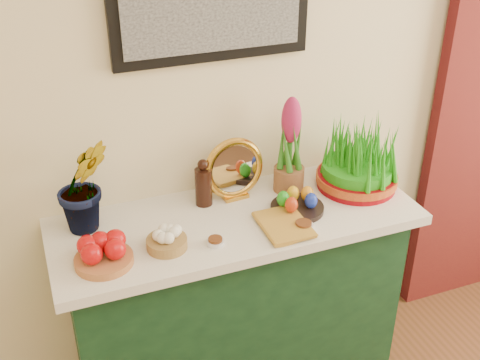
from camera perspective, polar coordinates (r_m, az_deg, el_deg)
name	(u,v)px	position (r m, az deg, el deg)	size (l,w,h in m)	color
sideboard	(236,308)	(2.57, -0.41, -12.08)	(1.30, 0.45, 0.85)	#163E1F
tablecloth	(235,219)	(2.30, -0.45, -3.77)	(1.40, 0.55, 0.04)	white
hyacinth_green	(82,171)	(2.17, -14.76, 0.85)	(0.24, 0.20, 0.47)	#2D771E
apple_bowl	(103,253)	(2.07, -12.85, -6.80)	(0.25, 0.25, 0.10)	#A86234
garlic_basket	(167,240)	(2.11, -6.97, -5.66)	(0.15, 0.15, 0.08)	#A37A41
vinegar_cruet	(204,185)	(2.32, -3.48, -0.45)	(0.07, 0.07, 0.19)	black
mirror	(234,169)	(2.35, -0.56, 1.01)	(0.26, 0.08, 0.25)	gold
book	(263,229)	(2.19, 2.16, -4.67)	(0.15, 0.22, 0.03)	#B4832C
spice_dish_left	(215,242)	(2.13, -2.35, -5.85)	(0.06, 0.06, 0.03)	silver
spice_dish_right	(303,226)	(2.22, 6.04, -4.34)	(0.07, 0.07, 0.03)	silver
egg_plate	(297,203)	(2.32, 5.44, -2.23)	(0.26, 0.26, 0.08)	black
hyacinth_pink	(290,150)	(2.38, 4.77, 2.88)	(0.12, 0.12, 0.40)	brown
wheatgrass_sabzeh	(358,161)	(2.47, 11.16, 1.83)	(0.33, 0.33, 0.27)	maroon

